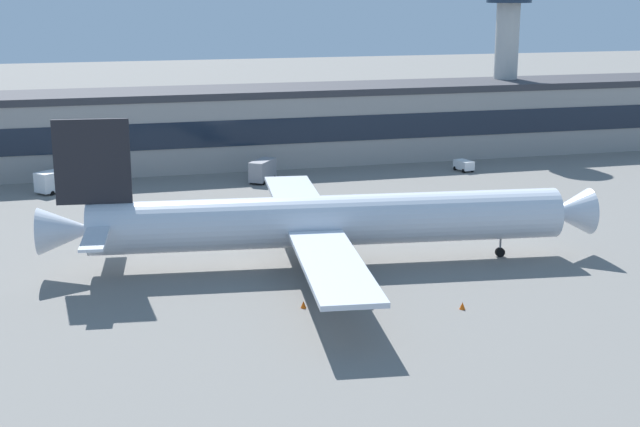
{
  "coord_description": "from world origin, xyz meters",
  "views": [
    {
      "loc": [
        -17.65,
        -96.52,
        30.73
      ],
      "look_at": [
        9.45,
        2.45,
        5.0
      ],
      "focal_mm": 50.88,
      "sensor_mm": 36.0,
      "label": 1
    }
  ],
  "objects": [
    {
      "name": "baggage_tug",
      "position": [
        46.39,
        44.11,
        1.09
      ],
      "size": [
        2.7,
        3.92,
        1.85
      ],
      "color": "white",
      "rests_on": "ground_plane"
    },
    {
      "name": "ground_plane",
      "position": [
        0.0,
        0.0,
        0.0
      ],
      "size": [
        600.0,
        600.0,
        0.0
      ],
      "primitive_type": "plane",
      "color": "slate"
    },
    {
      "name": "control_tower",
      "position": [
        63.27,
        63.59,
        20.97
      ],
      "size": [
        8.52,
        8.52,
        33.8
      ],
      "color": "#B7B7B2",
      "rests_on": "ground_plane"
    },
    {
      "name": "terminal_building",
      "position": [
        0.0,
        60.63,
        6.76
      ],
      "size": [
        202.67,
        14.96,
        13.47
      ],
      "color": "#9E9993",
      "rests_on": "ground_plane"
    },
    {
      "name": "airliner",
      "position": [
        8.55,
        -1.44,
        5.11
      ],
      "size": [
        62.94,
        54.03,
        17.18
      ],
      "color": "silver",
      "rests_on": "ground_plane"
    },
    {
      "name": "traffic_cone_0",
      "position": [
        3.03,
        -14.81,
        0.36
      ],
      "size": [
        0.58,
        0.58,
        0.72
      ],
      "primitive_type": "cone",
      "color": "#F2590C",
      "rests_on": "ground_plane"
    },
    {
      "name": "fuel_truck",
      "position": [
        -20.11,
        46.08,
        1.88
      ],
      "size": [
        8.32,
        7.41,
        3.35
      ],
      "color": "white",
      "rests_on": "ground_plane"
    },
    {
      "name": "traffic_cone_1",
      "position": [
        17.99,
        -19.29,
        0.37
      ],
      "size": [
        0.59,
        0.59,
        0.74
      ],
      "primitive_type": "cone",
      "color": "#F2590C",
      "rests_on": "ground_plane"
    },
    {
      "name": "stair_truck",
      "position": [
        11.29,
        44.49,
        1.98
      ],
      "size": [
        5.43,
        6.28,
        3.55
      ],
      "color": "gray",
      "rests_on": "ground_plane"
    }
  ]
}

